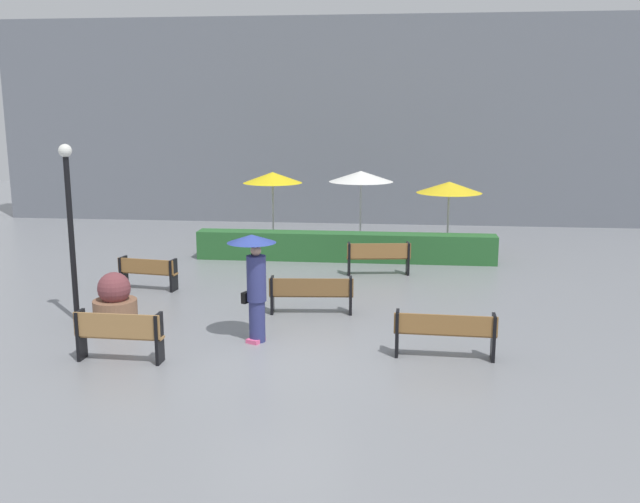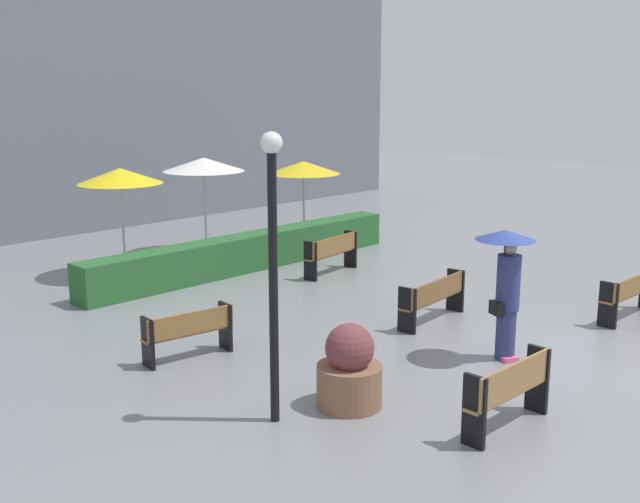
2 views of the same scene
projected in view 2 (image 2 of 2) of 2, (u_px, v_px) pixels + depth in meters
ground_plane at (560, 360)px, 12.37m from camera, size 60.00×60.00×0.00m
bench_back_row at (333, 251)px, 17.93m from camera, size 1.78×0.57×0.91m
bench_mid_center at (434, 296)px, 14.30m from camera, size 1.90×0.52×0.84m
bench_near_right at (632, 292)px, 14.51m from camera, size 1.88×0.42×0.86m
bench_far_left at (189, 331)px, 12.35m from camera, size 1.56×0.57×0.81m
bench_near_left at (510, 389)px, 9.79m from camera, size 1.62×0.37×0.93m
pedestrian_with_umbrella at (507, 277)px, 12.14m from camera, size 0.95×0.95×2.15m
planter_pot at (349, 371)px, 10.52m from camera, size 0.91×0.91×1.19m
lamp_post at (273, 248)px, 9.66m from camera, size 0.28×0.28×3.82m
patio_umbrella_yellow at (120, 176)px, 17.31m from camera, size 1.92×1.92×2.53m
patio_umbrella_white at (204, 165)px, 19.69m from camera, size 2.11×2.11×2.54m
patio_umbrella_yellow_far at (304, 168)px, 21.13m from camera, size 2.04×2.04×2.31m
hedge_strip at (249, 252)px, 18.41m from camera, size 9.04×0.70×0.86m
building_facade at (60, 97)px, 22.36m from camera, size 28.00×1.20×8.04m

